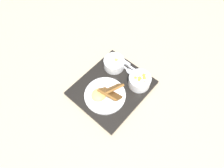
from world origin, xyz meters
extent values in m
plane|color=tan|center=(0.00, 0.00, 0.00)|extent=(4.00, 4.00, 0.00)
cube|color=black|center=(0.00, 0.00, 0.01)|extent=(0.39, 0.34, 0.02)
cylinder|color=white|center=(-0.10, 0.10, 0.05)|extent=(0.11, 0.11, 0.06)
torus|color=white|center=(-0.10, 0.10, 0.07)|extent=(0.11, 0.11, 0.01)
cylinder|color=#8EBC6B|center=(-0.11, 0.12, 0.07)|extent=(0.06, 0.06, 0.01)
cylinder|color=#8EBC6B|center=(-0.09, 0.09, 0.07)|extent=(0.04, 0.04, 0.00)
cylinder|color=#8EBC6B|center=(-0.10, 0.11, 0.07)|extent=(0.04, 0.04, 0.01)
cube|color=orange|center=(-0.11, 0.11, 0.08)|extent=(0.02, 0.02, 0.01)
cube|color=orange|center=(-0.12, 0.10, 0.08)|extent=(0.02, 0.02, 0.01)
cube|color=orange|center=(-0.09, 0.10, 0.08)|extent=(0.01, 0.01, 0.01)
cube|color=orange|center=(-0.10, 0.10, 0.08)|extent=(0.02, 0.02, 0.01)
cube|color=orange|center=(-0.09, 0.08, 0.07)|extent=(0.02, 0.02, 0.01)
cylinder|color=white|center=(-0.11, -0.07, 0.04)|extent=(0.11, 0.11, 0.06)
torus|color=white|center=(-0.11, -0.07, 0.07)|extent=(0.11, 0.11, 0.01)
cylinder|color=olive|center=(-0.11, -0.07, 0.05)|extent=(0.10, 0.10, 0.04)
cube|color=tan|center=(-0.12, -0.07, 0.06)|extent=(0.02, 0.02, 0.01)
cylinder|color=white|center=(0.06, 0.01, 0.02)|extent=(0.21, 0.21, 0.01)
ellipsoid|color=#EFC666|center=(0.09, -0.01, 0.04)|extent=(0.08, 0.08, 0.03)
cube|color=brown|center=(0.05, 0.03, 0.05)|extent=(0.09, 0.11, 0.09)
cube|color=brown|center=(0.03, 0.02, 0.05)|extent=(0.12, 0.10, 0.09)
cube|color=silver|center=(-0.16, 0.05, 0.02)|extent=(0.02, 0.11, 0.00)
cube|color=silver|center=(-0.16, -0.05, 0.02)|extent=(0.02, 0.08, 0.02)
ellipsoid|color=silver|center=(-0.13, 0.02, 0.02)|extent=(0.03, 0.06, 0.01)
cube|color=silver|center=(-0.14, -0.06, 0.02)|extent=(0.02, 0.10, 0.01)
camera|label=1|loc=(0.40, 0.32, 0.90)|focal=32.00mm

